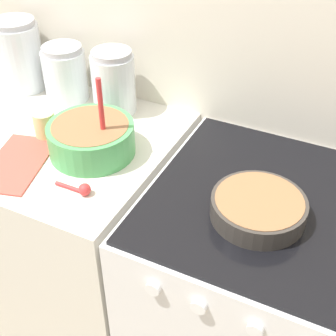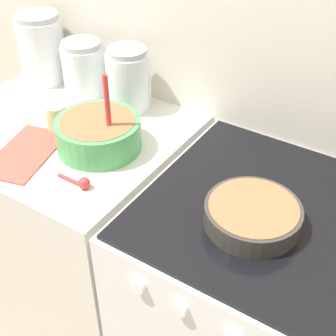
% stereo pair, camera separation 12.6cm
% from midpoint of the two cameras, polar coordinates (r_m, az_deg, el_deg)
% --- Properties ---
extents(wall_back, '(4.65, 0.05, 2.40)m').
position_cam_midpoint_polar(wall_back, '(1.58, 2.45, 16.51)').
color(wall_back, beige).
rests_on(wall_back, ground_plane).
extents(countertop_cabinet, '(0.83, 0.70, 0.89)m').
position_cam_midpoint_polar(countertop_cabinet, '(1.92, -14.29, -7.24)').
color(countertop_cabinet, silver).
rests_on(countertop_cabinet, ground_plane).
extents(stove, '(0.71, 0.72, 0.89)m').
position_cam_midpoint_polar(stove, '(1.66, 8.35, -15.82)').
color(stove, silver).
rests_on(stove, ground_plane).
extents(mixing_bowl, '(0.27, 0.27, 0.27)m').
position_cam_midpoint_polar(mixing_bowl, '(1.49, -11.73, 3.65)').
color(mixing_bowl, '#4CA559').
rests_on(mixing_bowl, countertop_cabinet).
extents(baking_pan, '(0.26, 0.26, 0.06)m').
position_cam_midpoint_polar(baking_pan, '(1.26, 8.15, -4.90)').
color(baking_pan, '#38332D').
rests_on(baking_pan, stove).
extents(storage_jar_left, '(0.18, 0.18, 0.27)m').
position_cam_midpoint_polar(storage_jar_left, '(1.93, -19.48, 12.34)').
color(storage_jar_left, silver).
rests_on(storage_jar_left, countertop_cabinet).
extents(storage_jar_middle, '(0.16, 0.16, 0.21)m').
position_cam_midpoint_polar(storage_jar_middle, '(1.81, -14.38, 10.69)').
color(storage_jar_middle, silver).
rests_on(storage_jar_middle, countertop_cabinet).
extents(storage_jar_right, '(0.15, 0.15, 0.23)m').
position_cam_midpoint_polar(storage_jar_right, '(1.69, -8.78, 9.80)').
color(storage_jar_right, silver).
rests_on(storage_jar_right, countertop_cabinet).
extents(tin_can, '(0.07, 0.07, 0.09)m').
position_cam_midpoint_polar(tin_can, '(1.62, -16.98, 5.01)').
color(tin_can, beige).
rests_on(tin_can, countertop_cabinet).
extents(recipe_page, '(0.24, 0.32, 0.01)m').
position_cam_midpoint_polar(recipe_page, '(1.54, -20.23, 0.48)').
color(recipe_page, '#CC4C3F').
rests_on(recipe_page, countertop_cabinet).
extents(measuring_spoon, '(0.12, 0.04, 0.04)m').
position_cam_midpoint_polar(measuring_spoon, '(1.36, -13.17, -2.61)').
color(measuring_spoon, red).
rests_on(measuring_spoon, countertop_cabinet).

